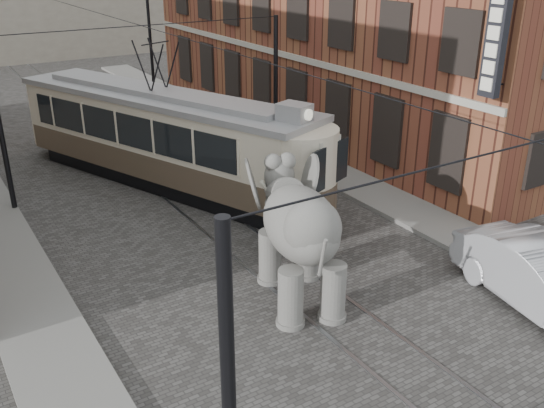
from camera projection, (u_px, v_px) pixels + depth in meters
ground at (238, 238)px, 19.17m from camera, size 120.00×120.00×0.00m
tram_rails at (238, 238)px, 19.16m from camera, size 1.54×80.00×0.02m
sidewalk_right at (381, 197)px, 22.06m from camera, size 2.00×60.00×0.15m
sidewalk_left at (24, 294)px, 15.98m from camera, size 2.00×60.00×0.15m
brick_building at (344, 2)px, 29.14m from camera, size 8.00×26.00×12.00m
catenary at (164, 113)px, 21.77m from camera, size 11.00×30.20×6.00m
tram at (161, 116)px, 22.52m from camera, size 7.58×13.71×5.41m
elephant at (301, 241)px, 15.24m from camera, size 4.62×6.19×3.37m
parked_car at (544, 278)px, 15.18m from camera, size 2.74×5.47×1.72m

